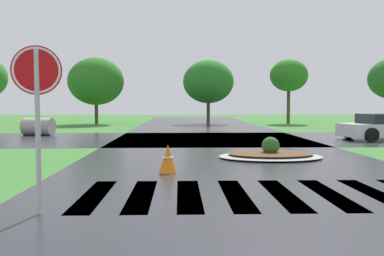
{
  "coord_description": "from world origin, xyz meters",
  "views": [
    {
      "loc": [
        -1.52,
        -2.41,
        1.76
      ],
      "look_at": [
        -1.1,
        11.92,
        0.9
      ],
      "focal_mm": 39.44,
      "sensor_mm": 36.0,
      "label": 1
    }
  ],
  "objects": [
    {
      "name": "drainage_pipe_stack",
      "position": [
        -9.18,
        20.58,
        0.47
      ],
      "size": [
        1.76,
        1.23,
        0.94
      ],
      "color": "#9E9B93",
      "rests_on": "ground"
    },
    {
      "name": "background_treeline",
      "position": [
        -2.25,
        33.06,
        3.71
      ],
      "size": [
        39.13,
        5.21,
        5.73
      ],
      "color": "#4C3823",
      "rests_on": "ground"
    },
    {
      "name": "asphalt_roadway",
      "position": [
        0.0,
        10.0,
        0.0
      ],
      "size": [
        9.26,
        80.0,
        0.01
      ],
      "primitive_type": "cube",
      "color": "#2B2B30",
      "rests_on": "ground"
    },
    {
      "name": "stop_sign",
      "position": [
        -3.73,
        4.19,
        1.96
      ],
      "size": [
        0.75,
        0.2,
        2.64
      ],
      "rotation": [
        0.0,
        0.0,
        0.22
      ],
      "color": "#B2B5BA",
      "rests_on": "ground"
    },
    {
      "name": "crosswalk_stripes",
      "position": [
        -0.0,
        5.53,
        0.0
      ],
      "size": [
        6.75,
        2.89,
        0.01
      ],
      "color": "white",
      "rests_on": "ground"
    },
    {
      "name": "asphalt_cross_road",
      "position": [
        0.0,
        18.06,
        0.0
      ],
      "size": [
        90.0,
        8.33,
        0.01
      ],
      "primitive_type": "cube",
      "color": "#2B2B30",
      "rests_on": "ground"
    },
    {
      "name": "median_island",
      "position": [
        1.36,
        10.79,
        0.13
      ],
      "size": [
        3.28,
        2.32,
        0.68
      ],
      "color": "#9E9B93",
      "rests_on": "ground"
    },
    {
      "name": "traffic_cone",
      "position": [
        -1.82,
        8.09,
        0.35
      ],
      "size": [
        0.46,
        0.46,
        0.71
      ],
      "color": "orange",
      "rests_on": "ground"
    }
  ]
}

